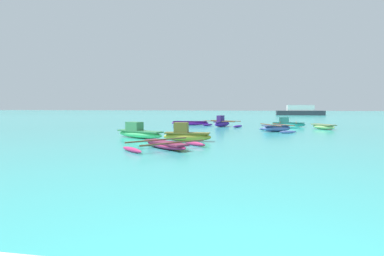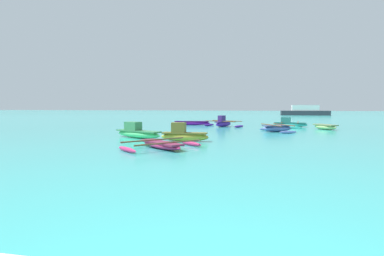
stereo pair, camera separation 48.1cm
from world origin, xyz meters
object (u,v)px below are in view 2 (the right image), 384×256
at_px(moored_boat_0, 223,123).
at_px(moored_boat_1, 161,145).
at_px(moored_boat_7, 184,135).
at_px(moored_boat_3, 289,124).
at_px(distant_ferry, 305,111).
at_px(moored_boat_5, 325,127).
at_px(moored_boat_2, 192,123).
at_px(moored_boat_6, 137,132).
at_px(moored_boat_4, 277,128).

xyz_separation_m(moored_boat_0, moored_boat_1, (-1.48, -14.74, -0.17)).
height_order(moored_boat_0, moored_boat_7, moored_boat_0).
relative_size(moored_boat_3, distant_ferry, 0.47).
height_order(moored_boat_0, distant_ferry, distant_ferry).
distance_m(moored_boat_0, moored_boat_5, 8.63).
relative_size(moored_boat_5, distant_ferry, 0.25).
xyz_separation_m(moored_boat_0, distant_ferry, (13.38, 36.63, 0.51)).
relative_size(moored_boat_1, moored_boat_2, 0.99).
bearing_deg(moored_boat_6, moored_boat_1, -29.69).
xyz_separation_m(moored_boat_2, moored_boat_3, (9.27, -0.79, 0.06)).
relative_size(moored_boat_3, moored_boat_6, 1.26).
relative_size(moored_boat_1, moored_boat_7, 1.41).
relative_size(moored_boat_2, moored_boat_4, 1.09).
bearing_deg(moored_boat_4, moored_boat_2, 115.58).
relative_size(moored_boat_4, moored_boat_6, 0.99).
distance_m(moored_boat_4, moored_boat_7, 9.05).
xyz_separation_m(moored_boat_4, distant_ferry, (8.95, 41.30, 0.58)).
height_order(moored_boat_1, moored_boat_5, moored_boat_5).
distance_m(moored_boat_2, moored_boat_6, 12.39).
xyz_separation_m(moored_boat_3, moored_boat_4, (-1.55, -5.52, -0.03)).
distance_m(moored_boat_0, moored_boat_1, 14.81).
distance_m(moored_boat_6, moored_boat_7, 3.30).
distance_m(moored_boat_2, moored_boat_3, 9.30).
relative_size(moored_boat_6, moored_boat_7, 1.31).
height_order(moored_boat_4, moored_boat_6, moored_boat_6).
xyz_separation_m(moored_boat_0, moored_boat_5, (8.46, -1.68, -0.11)).
relative_size(moored_boat_0, moored_boat_1, 1.03).
bearing_deg(distant_ferry, moored_boat_4, -102.23).
bearing_deg(moored_boat_1, moored_boat_5, 94.61).
height_order(moored_boat_7, distant_ferry, distant_ferry).
xyz_separation_m(moored_boat_1, moored_boat_7, (0.39, 2.89, 0.19)).
bearing_deg(moored_boat_0, moored_boat_1, -157.98).
relative_size(moored_boat_0, moored_boat_2, 1.02).
relative_size(moored_boat_1, moored_boat_6, 1.07).
distance_m(moored_boat_0, moored_boat_6, 11.51).
height_order(moored_boat_3, moored_boat_5, moored_boat_3).
bearing_deg(moored_boat_2, moored_boat_4, -46.64).
bearing_deg(moored_boat_6, moored_boat_3, 74.91).
bearing_deg(moored_boat_4, moored_boat_3, 49.16).
height_order(moored_boat_5, moored_boat_7, moored_boat_7).
height_order(moored_boat_0, moored_boat_5, moored_boat_0).
bearing_deg(moored_boat_5, moored_boat_4, -82.08).
bearing_deg(moored_boat_1, moored_boat_4, 101.53).
height_order(moored_boat_0, moored_boat_6, moored_boat_0).
relative_size(moored_boat_5, moored_boat_7, 0.91).
bearing_deg(distant_ferry, moored_boat_7, -106.62).
bearing_deg(moored_boat_5, moored_boat_2, -134.30).
xyz_separation_m(moored_boat_0, moored_boat_4, (4.42, -4.67, -0.07)).
relative_size(moored_boat_4, moored_boat_7, 1.30).
xyz_separation_m(moored_boat_4, moored_boat_6, (-8.62, -6.05, 0.07)).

